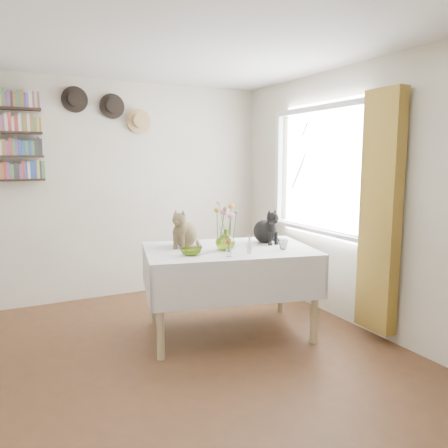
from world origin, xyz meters
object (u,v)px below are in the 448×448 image
black_cat (265,225)px  flower_vase (225,240)px  dining_table (229,269)px  tabby_cat (185,227)px

black_cat → flower_vase: size_ratio=1.84×
dining_table → black_cat: 0.58m
dining_table → tabby_cat: 0.57m
dining_table → tabby_cat: size_ratio=4.65×
dining_table → black_cat: size_ratio=4.95×
tabby_cat → flower_vase: tabby_cat is taller
tabby_cat → black_cat: (0.76, -0.18, -0.01)m
tabby_cat → black_cat: size_ratio=1.07×
black_cat → dining_table: bearing=-173.5°
black_cat → tabby_cat: bearing=162.6°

